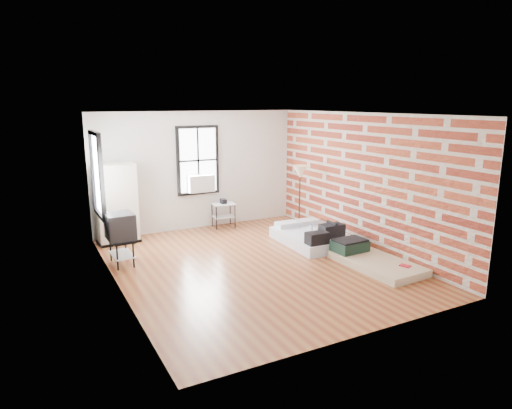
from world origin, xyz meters
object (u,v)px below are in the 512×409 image
mattress_bare (370,259)px  wardrobe (116,204)px  floor_lamp (300,175)px  side_table (223,208)px  mattress_main (314,236)px  tv_stand (120,228)px

mattress_bare → wardrobe: size_ratio=1.04×
mattress_bare → floor_lamp: size_ratio=1.15×
wardrobe → side_table: wardrobe is taller
mattress_main → side_table: (-1.21, 2.11, 0.33)m
mattress_main → side_table: side_table is taller
mattress_main → wardrobe: size_ratio=1.03×
wardrobe → tv_stand: (-0.21, -1.43, -0.15)m
mattress_bare → side_table: 3.98m
floor_lamp → tv_stand: floor_lamp is taller
wardrobe → tv_stand: 1.45m
side_table → tv_stand: 3.14m
wardrobe → tv_stand: wardrobe is taller
floor_lamp → tv_stand: (-4.21, -0.38, -0.63)m
mattress_main → floor_lamp: bearing=77.4°
side_table → floor_lamp: size_ratio=0.45×
mattress_main → mattress_bare: size_ratio=0.99×
tv_stand → wardrobe: bearing=80.0°
tv_stand → floor_lamp: bearing=3.6°
mattress_bare → wardrobe: (-3.92, 3.64, 0.75)m
floor_lamp → tv_stand: size_ratio=1.58×
wardrobe → tv_stand: size_ratio=1.74×
side_table → tv_stand: tv_stand is taller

